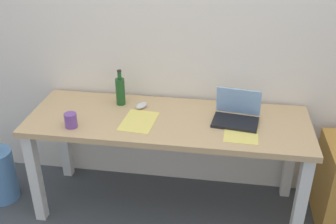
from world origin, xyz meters
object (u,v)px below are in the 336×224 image
(desk, at_px, (168,132))
(laptop_right, at_px, (236,115))
(beer_bottle, at_px, (120,91))
(computer_mouse, at_px, (142,105))
(coffee_mug, at_px, (71,120))

(desk, height_order, laptop_right, laptop_right)
(desk, relative_size, laptop_right, 5.91)
(beer_bottle, bearing_deg, computer_mouse, -12.62)
(computer_mouse, xyz_separation_m, coffee_mug, (-0.39, -0.33, 0.03))
(laptop_right, bearing_deg, coffee_mug, -167.38)
(laptop_right, bearing_deg, beer_bottle, 170.91)
(laptop_right, height_order, coffee_mug, laptop_right)
(computer_mouse, relative_size, coffee_mug, 1.05)
(computer_mouse, bearing_deg, desk, -3.01)
(computer_mouse, bearing_deg, coffee_mug, -110.75)
(laptop_right, height_order, computer_mouse, laptop_right)
(beer_bottle, bearing_deg, laptop_right, -9.09)
(desk, height_order, computer_mouse, computer_mouse)
(beer_bottle, xyz_separation_m, computer_mouse, (0.16, -0.04, -0.09))
(desk, xyz_separation_m, beer_bottle, (-0.36, 0.17, 0.21))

